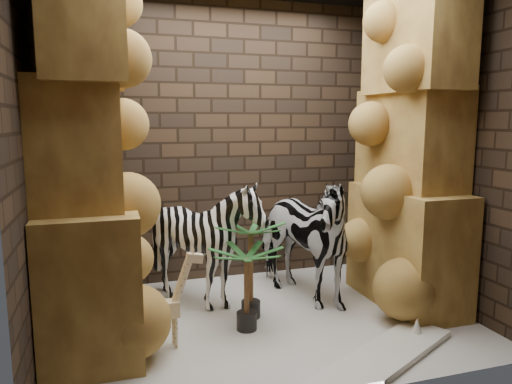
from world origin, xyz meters
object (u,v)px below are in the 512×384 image
object	(u,v)px
zebra_right	(297,227)
surfboard	(383,358)
giraffe_toy	(161,299)
palm_back	(247,289)
zebra_left	(206,249)
palm_front	(251,270)

from	to	relation	value
zebra_right	surfboard	distance (m)	1.50
giraffe_toy	surfboard	world-z (taller)	giraffe_toy
giraffe_toy	palm_back	xyz separation A→B (m)	(0.71, 0.13, -0.04)
giraffe_toy	palm_back	size ratio (longest dim) A/B	1.11
zebra_left	palm_front	bearing A→B (deg)	-44.05
giraffe_toy	palm_back	world-z (taller)	giraffe_toy
palm_back	zebra_left	bearing A→B (deg)	109.75
palm_front	palm_back	xyz separation A→B (m)	(-0.11, -0.23, -0.08)
palm_front	giraffe_toy	bearing A→B (deg)	-156.24
giraffe_toy	surfboard	distance (m)	1.69
zebra_right	zebra_left	bearing A→B (deg)	155.34
giraffe_toy	surfboard	size ratio (longest dim) A/B	0.53
palm_front	surfboard	size ratio (longest dim) A/B	0.58
giraffe_toy	palm_front	xyz separation A→B (m)	(0.82, 0.36, 0.04)
zebra_right	palm_back	distance (m)	0.91
zebra_right	surfboard	xyz separation A→B (m)	(0.14, -1.32, -0.70)
palm_back	surfboard	distance (m)	1.18
zebra_right	zebra_left	size ratio (longest dim) A/B	1.20
zebra_right	giraffe_toy	size ratio (longest dim) A/B	1.84
zebra_left	palm_front	distance (m)	0.51
palm_back	zebra_right	bearing A→B (deg)	38.19
palm_back	surfboard	world-z (taller)	palm_back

